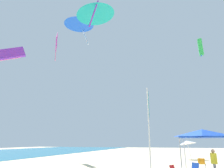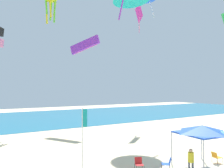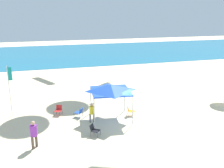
{
  "view_description": "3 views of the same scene",
  "coord_description": "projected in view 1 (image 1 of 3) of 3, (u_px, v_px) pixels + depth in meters",
  "views": [
    {
      "loc": [
        -18.3,
        3.35,
        2.04
      ],
      "look_at": [
        -1.16,
        8.65,
        7.07
      ],
      "focal_mm": 33.07,
      "sensor_mm": 36.0,
      "label": 1
    },
    {
      "loc": [
        -15.99,
        -8.82,
        5.43
      ],
      "look_at": [
        -1.16,
        14.3,
        6.0
      ],
      "focal_mm": 38.03,
      "sensor_mm": 36.0,
      "label": 2
    },
    {
      "loc": [
        -7.03,
        -16.83,
        8.47
      ],
      "look_at": [
        -1.59,
        2.15,
        2.78
      ],
      "focal_mm": 40.7,
      "sensor_mm": 36.0,
      "label": 3
    }
  ],
  "objects": [
    {
      "name": "banner_flag",
      "position": [
        149.0,
        129.0,
        8.46
      ],
      "size": [
        0.36,
        0.06,
        4.27
      ],
      "color": "silver",
      "rests_on": "ground"
    },
    {
      "name": "beach_umbrella",
      "position": [
        187.0,
        142.0,
        25.29
      ],
      "size": [
        2.18,
        2.17,
        2.41
      ],
      "color": "silver",
      "rests_on": "ground"
    },
    {
      "name": "kite_delta_teal",
      "position": [
        95.0,
        12.0,
        21.09
      ],
      "size": [
        4.88,
        4.92,
        3.3
      ],
      "rotation": [
        0.0,
        0.0,
        0.31
      ],
      "color": "teal"
    },
    {
      "name": "folding_chair_facing_ocean",
      "position": [
        202.0,
        163.0,
        15.84
      ],
      "size": [
        0.69,
        0.61,
        0.82
      ],
      "rotation": [
        0.0,
        0.0,
        1.44
      ],
      "color": "black",
      "rests_on": "ground"
    },
    {
      "name": "kite_diamond_magenta",
      "position": [
        56.0,
        43.0,
        34.18
      ],
      "size": [
        3.16,
        1.91,
        5.19
      ],
      "rotation": [
        0.0,
        0.0,
        0.56
      ],
      "color": "#E02D9E"
    },
    {
      "name": "kite_delta_blue",
      "position": [
        79.0,
        23.0,
        27.57
      ],
      "size": [
        4.41,
        4.42,
        3.05
      ],
      "rotation": [
        0.0,
        0.0,
        3.0
      ],
      "color": "blue"
    },
    {
      "name": "kite_parafoil_purple",
      "position": [
        4.0,
        55.0,
        23.81
      ],
      "size": [
        3.09,
        3.85,
        2.8
      ],
      "rotation": [
        0.0,
        0.0,
        2.3
      ],
      "color": "purple"
    },
    {
      "name": "kite_parafoil_green",
      "position": [
        200.0,
        49.0,
        20.25
      ],
      "size": [
        5.06,
        1.03,
        3.02
      ],
      "rotation": [
        0.0,
        0.0,
        3.02
      ],
      "color": "green"
    },
    {
      "name": "canopy_tent",
      "position": [
        202.0,
        134.0,
        14.79
      ],
      "size": [
        3.33,
        3.32,
        2.91
      ],
      "rotation": [
        0.0,
        0.0,
        -0.12
      ],
      "color": "#B7B7BC",
      "rests_on": "ground"
    },
    {
      "name": "person_far_stroller",
      "position": [
        214.0,
        160.0,
        12.77
      ],
      "size": [
        0.42,
        0.38,
        1.59
      ],
      "rotation": [
        0.0,
        0.0,
        2.94
      ],
      "color": "slate",
      "rests_on": "ground"
    }
  ]
}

